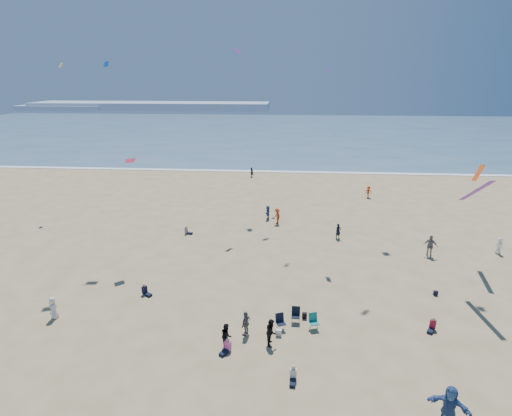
{
  "coord_description": "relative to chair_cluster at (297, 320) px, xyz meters",
  "views": [
    {
      "loc": [
        4.02,
        -17.73,
        14.55
      ],
      "look_at": [
        2.0,
        8.0,
        6.03
      ],
      "focal_mm": 28.0,
      "sensor_mm": 36.0,
      "label": 1
    }
  ],
  "objects": [
    {
      "name": "headland_far",
      "position": [
        -64.87,
        166.75,
        1.1
      ],
      "size": [
        110.0,
        20.0,
        3.2
      ],
      "primitive_type": "cube",
      "color": "#7A8EA8",
      "rests_on": "ground"
    },
    {
      "name": "kites_aloft",
      "position": [
        5.02,
        10.44,
        14.32
      ],
      "size": [
        40.38,
        40.47,
        29.15
      ],
      "color": "#4D2393",
      "rests_on": "ground"
    },
    {
      "name": "ground",
      "position": [
        -4.87,
        -3.25,
        -0.5
      ],
      "size": [
        220.0,
        220.0,
        0.0
      ],
      "primitive_type": "plane",
      "color": "tan",
      "rests_on": "ground"
    },
    {
      "name": "standing_flyers",
      "position": [
        2.15,
        8.89,
        0.32
      ],
      "size": [
        33.39,
        45.79,
        1.94
      ],
      "color": "#34548F",
      "rests_on": "ground"
    },
    {
      "name": "ocean",
      "position": [
        -4.87,
        91.75,
        -0.47
      ],
      "size": [
        220.0,
        100.0,
        0.06
      ],
      "primitive_type": "cube",
      "color": "#476B84",
      "rests_on": "ground"
    },
    {
      "name": "white_tote",
      "position": [
        -1.08,
        -0.92,
        -0.3
      ],
      "size": [
        0.35,
        0.2,
        0.4
      ],
      "primitive_type": "cube",
      "color": "silver",
      "rests_on": "ground"
    },
    {
      "name": "black_backpack",
      "position": [
        0.51,
        0.98,
        -0.31
      ],
      "size": [
        0.3,
        0.22,
        0.38
      ],
      "primitive_type": "cube",
      "color": "black",
      "rests_on": "ground"
    },
    {
      "name": "surf_line",
      "position": [
        -4.87,
        41.75,
        -0.46
      ],
      "size": [
        220.0,
        1.2,
        0.08
      ],
      "primitive_type": "cube",
      "color": "white",
      "rests_on": "ground"
    },
    {
      "name": "headland_near",
      "position": [
        -104.87,
        161.75,
        0.5
      ],
      "size": [
        40.0,
        14.0,
        2.0
      ],
      "primitive_type": "cube",
      "color": "#7A8EA8",
      "rests_on": "ground"
    },
    {
      "name": "navy_bag",
      "position": [
        9.76,
        4.52,
        -0.33
      ],
      "size": [
        0.28,
        0.18,
        0.34
      ],
      "primitive_type": "cube",
      "color": "black",
      "rests_on": "ground"
    },
    {
      "name": "chair_cluster",
      "position": [
        0.0,
        0.0,
        0.0
      ],
      "size": [
        2.77,
        1.5,
        1.0
      ],
      "color": "black",
      "rests_on": "ground"
    },
    {
      "name": "seated_group",
      "position": [
        -3.39,
        2.19,
        -0.08
      ],
      "size": [
        19.72,
        19.62,
        0.84
      ],
      "color": "silver",
      "rests_on": "ground"
    }
  ]
}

